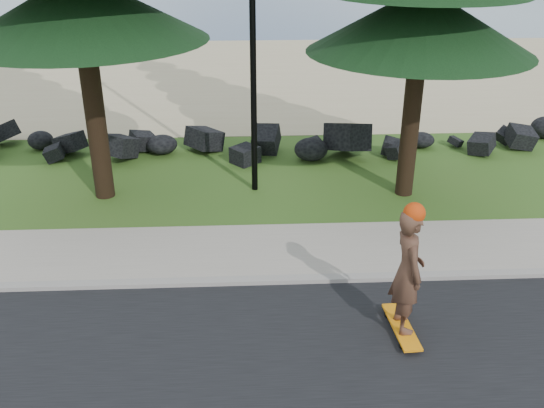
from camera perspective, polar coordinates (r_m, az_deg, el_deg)
The scene contains 7 objects.
ground at distance 11.66m, azimuth -1.27°, elevation -5.04°, with size 160.00×160.00×0.00m, color #345C1D.
kerb at distance 10.87m, azimuth -1.14°, elevation -7.24°, with size 160.00×0.20×0.10m, color gray.
sidewalk at distance 11.81m, azimuth -1.30°, elevation -4.38°, with size 160.00×2.00×0.08m, color gray.
beach_sand at distance 25.24m, azimuth -2.21°, elevation 12.01°, with size 160.00×15.00×0.01m, color tan.
seawall_boulders at distance 16.72m, azimuth -1.81°, elevation 4.80°, with size 60.00×2.40×1.10m, color black, non-canonical shape.
lamp_post at distance 13.35m, azimuth -1.85°, elevation 17.82°, with size 0.25×0.14×8.14m.
skateboarder at distance 9.33m, azimuth 12.65°, elevation -6.22°, with size 0.53×1.22×2.24m.
Camera 1 is at (-0.22, -10.02, 5.95)m, focal length 40.00 mm.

